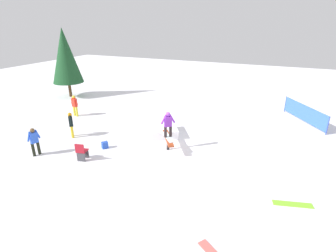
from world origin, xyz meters
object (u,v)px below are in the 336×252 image
Objects in this scene: main_rider_on_rail at (168,125)px; loose_snowboard_lime at (293,204)px; pine_tree_near at (65,56)px; rail_feature at (168,139)px; bystander_blue at (34,140)px; bystander_red at (75,105)px; folding_chair at (82,152)px; backpack_on_snow at (105,145)px; bystander_black at (71,123)px.

main_rider_on_rail reaches higher than loose_snowboard_lime.
rail_feature is at bearing 63.61° from pine_tree_near.
bystander_blue is 11.02m from pine_tree_near.
folding_chair is (4.64, 4.54, -0.39)m from bystander_red.
rail_feature reaches higher than loose_snowboard_lime.
main_rider_on_rail is 8.03m from bystander_red.
pine_tree_near is at bearing -33.48° from bystander_red.
main_rider_on_rail is at bearing -33.06° from backpack_on_snow.
folding_chair is at bearing 144.58° from bystander_red.
bystander_blue is at bearing 34.43° from pine_tree_near.
main_rider_on_rail reaches higher than backpack_on_snow.
bystander_blue is at bearing 162.96° from backpack_on_snow.
bystander_red is (-5.14, -2.18, 0.03)m from bystander_blue.
bystander_black is 2.61m from backpack_on_snow.
bystander_red reaches higher than bystander_black.
bystander_red is 6.51m from folding_chair.
bystander_blue is at bearing 132.64° from bystander_black.
pine_tree_near is (-7.89, -17.35, 3.38)m from loose_snowboard_lime.
pine_tree_near is at bearing 87.34° from backpack_on_snow.
backpack_on_snow reaches higher than loose_snowboard_lime.
rail_feature is at bearing -45.02° from bystander_blue.
rail_feature is 13.27m from pine_tree_near.
bystander_red reaches higher than folding_chair.
rail_feature is 5.55m from bystander_black.
bystander_red reaches higher than rail_feature.
pine_tree_near is (-6.91, -8.62, 3.22)m from backpack_on_snow.
bystander_blue is 1.58× the size of folding_chair.
main_rider_on_rail is at bearing 63.61° from pine_tree_near.
pine_tree_near is (-5.76, -11.61, 2.82)m from rail_feature.
loose_snowboard_lime is at bearing 65.55° from pine_tree_near.
main_rider_on_rail reaches higher than bystander_black.
main_rider_on_rail is 0.95× the size of bystander_blue.
main_rider_on_rail is (0.00, 0.00, 0.76)m from rail_feature.
pine_tree_near reaches higher than loose_snowboard_lime.
bystander_black is at bearing -50.86° from folding_chair.
backpack_on_snow is at bearing 156.11° from bystander_red.
bystander_blue reaches higher than rail_feature.
bystander_black is at bearing -115.03° from rail_feature.
main_rider_on_rail is 3.87× the size of backpack_on_snow.
bystander_black is 0.99× the size of bystander_red.
backpack_on_snow is (-1.92, 2.56, -0.61)m from bystander_blue.
bystander_red is at bearing -137.37° from rail_feature.
bystander_blue is 5.58m from bystander_red.
backpack_on_snow is (1.14, -3.00, -1.16)m from main_rider_on_rail.
main_rider_on_rail is 3.41m from backpack_on_snow.
backpack_on_snow is 0.06× the size of pine_tree_near.
main_rider_on_rail is at bearing -128.39° from bystander_black.
loose_snowboard_lime is (-0.94, 11.30, -0.77)m from bystander_blue.
backpack_on_snow is at bearing -101.53° from rail_feature.
loose_snowboard_lime is at bearing 172.92° from bystander_red.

